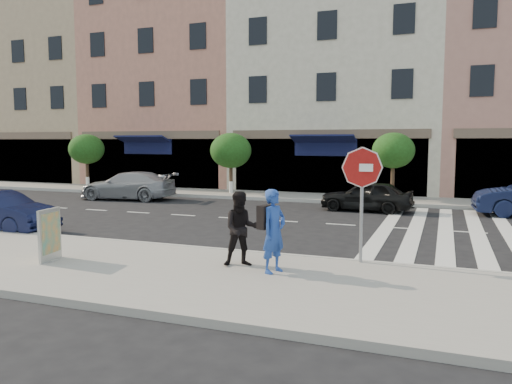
% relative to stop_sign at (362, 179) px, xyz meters
% --- Properties ---
extents(ground, '(120.00, 120.00, 0.00)m').
position_rel_stop_sign_xyz_m(ground, '(-3.55, 1.67, -1.98)').
color(ground, black).
rests_on(ground, ground).
extents(sidewalk_near, '(60.00, 4.50, 0.15)m').
position_rel_stop_sign_xyz_m(sidewalk_near, '(-3.55, -2.08, -1.91)').
color(sidewalk_near, gray).
rests_on(sidewalk_near, ground).
extents(sidewalk_far, '(60.00, 3.00, 0.15)m').
position_rel_stop_sign_xyz_m(sidewalk_far, '(-3.55, 12.67, -1.91)').
color(sidewalk_far, gray).
rests_on(sidewalk_far, ground).
extents(building_west_far, '(12.00, 9.00, 12.00)m').
position_rel_stop_sign_xyz_m(building_west_far, '(-25.55, 18.67, 4.02)').
color(building_west_far, tan).
rests_on(building_west_far, ground).
extents(building_west_mid, '(10.00, 9.00, 14.00)m').
position_rel_stop_sign_xyz_m(building_west_mid, '(-14.55, 18.67, 5.02)').
color(building_west_mid, tan).
rests_on(building_west_mid, ground).
extents(building_centre, '(11.00, 9.00, 11.00)m').
position_rel_stop_sign_xyz_m(building_centre, '(-4.05, 18.67, 3.52)').
color(building_centre, beige).
rests_on(building_centre, ground).
extents(street_tree_wa, '(2.00, 2.00, 3.05)m').
position_rel_stop_sign_xyz_m(street_tree_wa, '(-17.55, 12.47, 0.35)').
color(street_tree_wa, '#473323').
rests_on(street_tree_wa, sidewalk_far).
extents(street_tree_wb, '(2.10, 2.10, 3.06)m').
position_rel_stop_sign_xyz_m(street_tree_wb, '(-8.55, 12.47, 0.33)').
color(street_tree_wb, '#473323').
rests_on(street_tree_wb, sidewalk_far).
extents(street_tree_c, '(1.90, 1.90, 3.04)m').
position_rel_stop_sign_xyz_m(street_tree_c, '(-0.55, 12.47, 0.38)').
color(street_tree_c, '#473323').
rests_on(street_tree_c, sidewalk_far).
extents(stop_sign, '(0.89, 0.11, 2.52)m').
position_rel_stop_sign_xyz_m(stop_sign, '(0.00, 0.00, 0.00)').
color(stop_sign, gray).
rests_on(stop_sign, sidewalk_near).
extents(photographer, '(0.59, 0.72, 1.69)m').
position_rel_stop_sign_xyz_m(photographer, '(-1.50, -1.46, -0.99)').
color(photographer, '#214298').
rests_on(photographer, sidewalk_near).
extents(walker, '(0.97, 0.90, 1.59)m').
position_rel_stop_sign_xyz_m(walker, '(-2.32, -1.20, -1.04)').
color(walker, black).
rests_on(walker, sidewalk_near).
extents(poster_board, '(0.31, 0.76, 1.16)m').
position_rel_stop_sign_xyz_m(poster_board, '(-6.44, -2.29, -1.26)').
color(poster_board, beige).
rests_on(poster_board, sidewalk_near).
extents(car_far_left, '(4.79, 2.37, 1.34)m').
position_rel_stop_sign_xyz_m(car_far_left, '(-12.55, 9.27, -1.31)').
color(car_far_left, '#97979C').
rests_on(car_far_left, ground).
extents(car_far_mid, '(3.71, 1.68, 1.23)m').
position_rel_stop_sign_xyz_m(car_far_mid, '(-1.24, 9.27, -1.36)').
color(car_far_mid, black).
rests_on(car_far_mid, ground).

